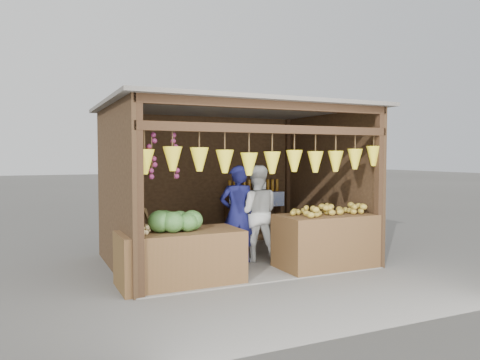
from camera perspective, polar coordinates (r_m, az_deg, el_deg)
name	(u,v)px	position (r m, az deg, el deg)	size (l,w,h in m)	color
ground	(233,261)	(8.21, -0.87, -9.83)	(80.00, 80.00, 0.00)	#514F49
stall_structure	(232,165)	(7.95, -0.97, 1.87)	(4.30, 3.30, 2.66)	slate
back_shelf	(254,202)	(9.66, 1.75, -2.64)	(1.25, 0.32, 1.32)	#382314
counter_left	(180,257)	(6.76, -7.28, -9.35)	(1.73, 0.85, 0.76)	#52391B
counter_right	(325,241)	(7.76, 10.35, -7.35)	(1.56, 0.85, 0.87)	#53371B
stool	(136,263)	(7.67, -12.55, -9.80)	(0.28, 0.28, 0.26)	black
man_standing	(237,215)	(7.89, -0.32, -4.24)	(0.60, 0.40, 1.66)	#14164C
woman_standing	(256,213)	(8.06, 1.98, -4.08)	(0.81, 0.63, 1.66)	silver
vendor_seated	(136,222)	(7.56, -12.60, -5.04)	(0.50, 0.33, 1.02)	brown
melon_pile	(174,220)	(6.65, -8.04, -4.83)	(1.00, 0.50, 0.32)	#194813
tanfruit_pile	(140,229)	(6.53, -12.08, -5.86)	(0.34, 0.40, 0.13)	#9D7848
mango_pile	(327,208)	(7.68, 10.54, -3.36)	(1.40, 0.64, 0.22)	#B55718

